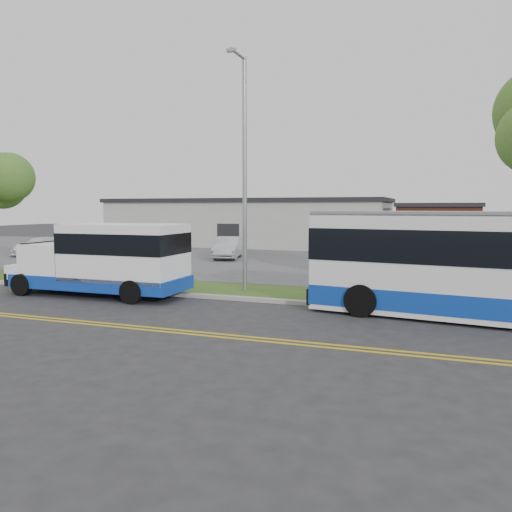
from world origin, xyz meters
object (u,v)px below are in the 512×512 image
at_px(pedestrian, 102,266).
at_px(parked_car_b, 40,246).
at_px(shuttle_bus, 108,258).
at_px(parked_car_a, 228,248).
at_px(streetlight_near, 244,166).
at_px(transit_bus, 512,267).

distance_m(pedestrian, parked_car_b, 16.87).
distance_m(shuttle_bus, parked_car_a, 14.51).
height_order(streetlight_near, parked_car_b, streetlight_near).
relative_size(streetlight_near, parked_car_b, 2.15).
bearing_deg(transit_bus, streetlight_near, 174.61).
xyz_separation_m(streetlight_near, pedestrian, (-6.51, -0.83, -4.28)).
distance_m(streetlight_near, shuttle_bus, 6.60).
bearing_deg(shuttle_bus, streetlight_near, 26.68).
bearing_deg(parked_car_a, transit_bus, -55.92).
bearing_deg(pedestrian, shuttle_bus, 107.26).
relative_size(shuttle_bus, pedestrian, 4.49).
distance_m(streetlight_near, parked_car_a, 14.02).
xyz_separation_m(transit_bus, pedestrian, (-16.22, 1.30, -0.79)).
xyz_separation_m(streetlight_near, parked_car_b, (-19.81, 9.54, -4.49)).
distance_m(transit_bus, pedestrian, 16.29).
bearing_deg(pedestrian, streetlight_near, 160.35).
xyz_separation_m(shuttle_bus, transit_bus, (14.60, 0.37, 0.18)).
bearing_deg(transit_bus, parked_car_a, 144.82).
bearing_deg(shuttle_bus, parked_car_a, 93.41).
relative_size(transit_bus, pedestrian, 7.44).
height_order(shuttle_bus, parked_car_b, shuttle_bus).
height_order(parked_car_a, parked_car_b, parked_car_a).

